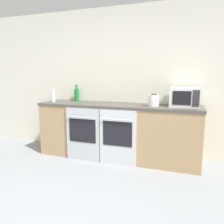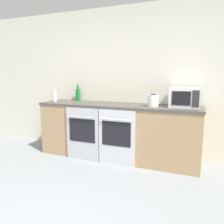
{
  "view_description": "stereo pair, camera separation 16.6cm",
  "coord_description": "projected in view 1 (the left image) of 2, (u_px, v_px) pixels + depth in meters",
  "views": [
    {
      "loc": [
        1.1,
        -1.48,
        1.42
      ],
      "look_at": [
        -0.1,
        2.01,
        0.8
      ],
      "focal_mm": 35.0,
      "sensor_mm": 36.0,
      "label": 1
    },
    {
      "loc": [
        1.25,
        -1.42,
        1.42
      ],
      "look_at": [
        -0.1,
        2.01,
        0.8
      ],
      "focal_mm": 35.0,
      "sensor_mm": 36.0,
      "label": 2
    }
  ],
  "objects": [
    {
      "name": "microwave",
      "position": [
        185.0,
        97.0,
        3.39
      ],
      "size": [
        0.44,
        0.39,
        0.3
      ],
      "color": "silver",
      "rests_on": "counter_back"
    },
    {
      "name": "wall_back",
      "position": [
        123.0,
        82.0,
        3.95
      ],
      "size": [
        10.0,
        0.06,
        2.6
      ],
      "color": "silver",
      "rests_on": "ground_plane"
    },
    {
      "name": "oven_left",
      "position": [
        83.0,
        134.0,
        3.62
      ],
      "size": [
        0.59,
        0.06,
        0.89
      ],
      "color": "#B7BABF",
      "rests_on": "ground_plane"
    },
    {
      "name": "kettle",
      "position": [
        154.0,
        100.0,
        3.42
      ],
      "size": [
        0.17,
        0.17,
        0.19
      ],
      "color": "white",
      "rests_on": "counter_back"
    },
    {
      "name": "bottle_green",
      "position": [
        77.0,
        94.0,
        4.16
      ],
      "size": [
        0.09,
        0.09,
        0.31
      ],
      "color": "#19722D",
      "rests_on": "counter_back"
    },
    {
      "name": "bottle_clear",
      "position": [
        53.0,
        97.0,
        4.01
      ],
      "size": [
        0.08,
        0.08,
        0.24
      ],
      "color": "silver",
      "rests_on": "counter_back"
    },
    {
      "name": "counter_back",
      "position": [
        117.0,
        131.0,
        3.76
      ],
      "size": [
        2.74,
        0.65,
        0.94
      ],
      "color": "tan",
      "rests_on": "ground_plane"
    },
    {
      "name": "oven_right",
      "position": [
        118.0,
        138.0,
        3.42
      ],
      "size": [
        0.59,
        0.06,
        0.89
      ],
      "color": "silver",
      "rests_on": "ground_plane"
    }
  ]
}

